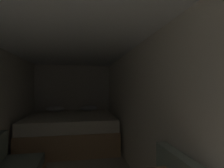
{
  "coord_description": "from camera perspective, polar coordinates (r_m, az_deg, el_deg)",
  "views": [
    {
      "loc": [
        0.22,
        -0.3,
        1.44
      ],
      "look_at": [
        0.75,
        2.65,
        1.49
      ],
      "focal_mm": 28.29,
      "sensor_mm": 36.0,
      "label": 1
    }
  ],
  "objects": [
    {
      "name": "wall_back",
      "position": [
        5.49,
        -12.53,
        -5.01
      ],
      "size": [
        2.3,
        0.05,
        2.1
      ],
      "primitive_type": "cube",
      "color": "beige",
      "rests_on": "ground"
    },
    {
      "name": "wall_right",
      "position": [
        2.83,
        8.67,
        -8.9
      ],
      "size": [
        0.05,
        5.58,
        2.1
      ],
      "primitive_type": "cube",
      "color": "beige",
      "rests_on": "ground"
    },
    {
      "name": "bed",
      "position": [
        4.61,
        -13.07,
        -14.24
      ],
      "size": [
        2.08,
        1.85,
        0.9
      ],
      "color": "tan",
      "rests_on": "ground"
    },
    {
      "name": "ceiling_slab",
      "position": [
        2.75,
        -14.86,
        13.41
      ],
      "size": [
        2.3,
        5.58,
        0.05
      ],
      "primitive_type": "cube",
      "color": "white",
      "rests_on": "wall_left"
    }
  ]
}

